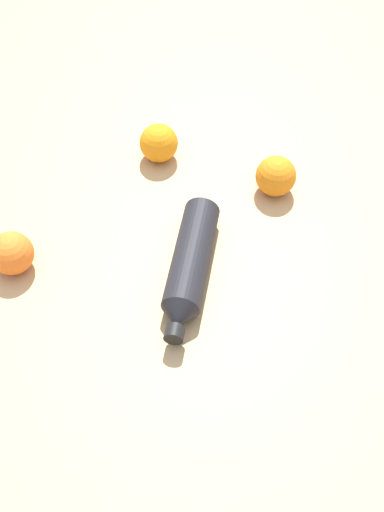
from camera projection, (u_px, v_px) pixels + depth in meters
name	position (u px, v px, depth m)	size (l,w,h in m)	color
ground_plane	(185.00, 278.00, 1.08)	(2.40, 2.40, 0.00)	tan
water_bottle	(190.00, 265.00, 1.06)	(0.28, 0.17, 0.07)	black
orange_0	(12.00, 253.00, 1.07)	(0.08, 0.08, 0.08)	orange
orange_1	(159.00, 143.00, 1.25)	(0.08, 0.08, 0.08)	orange
orange_2	(276.00, 176.00, 1.19)	(0.08, 0.08, 0.08)	orange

